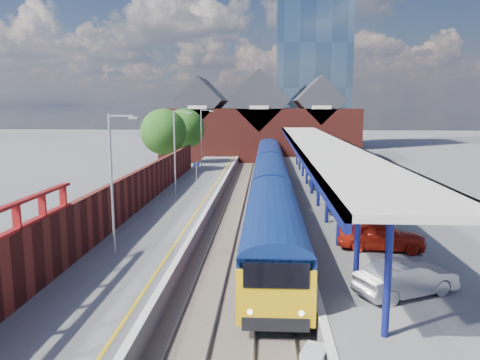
{
  "coord_description": "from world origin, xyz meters",
  "views": [
    {
      "loc": [
        1.13,
        -16.38,
        8.35
      ],
      "look_at": [
        -0.94,
        19.95,
        2.6
      ],
      "focal_mm": 35.0,
      "sensor_mm": 36.0,
      "label": 1
    }
  ],
  "objects_px": {
    "lamp_post_c": "(176,147)",
    "parked_car_silver": "(406,278)",
    "lamp_post_d": "(202,135)",
    "lamp_post_b": "(114,175)",
    "parked_car_dark": "(354,205)",
    "train": "(270,167)",
    "parked_car_red": "(381,235)",
    "parked_car_blue": "(337,182)",
    "platform_sign": "(197,171)"
  },
  "relations": [
    {
      "from": "lamp_post_c",
      "to": "parked_car_silver",
      "type": "distance_m",
      "value": 24.57
    },
    {
      "from": "lamp_post_d",
      "to": "lamp_post_b",
      "type": "bearing_deg",
      "value": -90.0
    },
    {
      "from": "lamp_post_d",
      "to": "parked_car_dark",
      "type": "xyz_separation_m",
      "value": [
        13.57,
        -22.4,
        -3.42
      ]
    },
    {
      "from": "lamp_post_d",
      "to": "parked_car_silver",
      "type": "bearing_deg",
      "value": -70.41
    },
    {
      "from": "train",
      "to": "parked_car_red",
      "type": "bearing_deg",
      "value": -77.12
    },
    {
      "from": "parked_car_silver",
      "to": "parked_car_dark",
      "type": "bearing_deg",
      "value": -28.49
    },
    {
      "from": "lamp_post_d",
      "to": "parked_car_red",
      "type": "xyz_separation_m",
      "value": [
        13.46,
        -30.58,
        -3.24
      ]
    },
    {
      "from": "lamp_post_b",
      "to": "parked_car_red",
      "type": "bearing_deg",
      "value": 6.04
    },
    {
      "from": "train",
      "to": "lamp_post_d",
      "type": "height_order",
      "value": "lamp_post_d"
    },
    {
      "from": "parked_car_silver",
      "to": "parked_car_blue",
      "type": "distance_m",
      "value": 23.55
    },
    {
      "from": "lamp_post_d",
      "to": "platform_sign",
      "type": "height_order",
      "value": "lamp_post_d"
    },
    {
      "from": "train",
      "to": "lamp_post_d",
      "type": "bearing_deg",
      "value": 142.43
    },
    {
      "from": "lamp_post_b",
      "to": "parked_car_dark",
      "type": "relative_size",
      "value": 1.76
    },
    {
      "from": "platform_sign",
      "to": "parked_car_red",
      "type": "xyz_separation_m",
      "value": [
        12.1,
        -16.58,
        -0.94
      ]
    },
    {
      "from": "parked_car_silver",
      "to": "parked_car_blue",
      "type": "bearing_deg",
      "value": -27.98
    },
    {
      "from": "train",
      "to": "lamp_post_b",
      "type": "height_order",
      "value": "lamp_post_b"
    },
    {
      "from": "lamp_post_b",
      "to": "parked_car_dark",
      "type": "distance_m",
      "value": 16.97
    },
    {
      "from": "platform_sign",
      "to": "parked_car_red",
      "type": "bearing_deg",
      "value": -53.87
    },
    {
      "from": "train",
      "to": "lamp_post_d",
      "type": "distance_m",
      "value": 10.32
    },
    {
      "from": "lamp_post_b",
      "to": "platform_sign",
      "type": "height_order",
      "value": "lamp_post_b"
    },
    {
      "from": "lamp_post_d",
      "to": "parked_car_red",
      "type": "relative_size",
      "value": 1.59
    },
    {
      "from": "train",
      "to": "parked_car_dark",
      "type": "bearing_deg",
      "value": -70.73
    },
    {
      "from": "train",
      "to": "lamp_post_c",
      "type": "distance_m",
      "value": 13.0
    },
    {
      "from": "lamp_post_c",
      "to": "parked_car_silver",
      "type": "xyz_separation_m",
      "value": [
        13.01,
        -20.57,
        -3.3
      ]
    },
    {
      "from": "parked_car_blue",
      "to": "parked_car_silver",
      "type": "bearing_deg",
      "value": 162.03
    },
    {
      "from": "lamp_post_d",
      "to": "parked_car_dark",
      "type": "height_order",
      "value": "lamp_post_d"
    },
    {
      "from": "train",
      "to": "parked_car_red",
      "type": "xyz_separation_m",
      "value": [
        5.61,
        -24.53,
        -0.37
      ]
    },
    {
      "from": "parked_car_red",
      "to": "parked_car_silver",
      "type": "relative_size",
      "value": 1.04
    },
    {
      "from": "parked_car_red",
      "to": "parked_car_dark",
      "type": "relative_size",
      "value": 1.11
    },
    {
      "from": "platform_sign",
      "to": "lamp_post_b",
      "type": "bearing_deg",
      "value": -94.33
    },
    {
      "from": "lamp_post_c",
      "to": "parked_car_dark",
      "type": "relative_size",
      "value": 1.76
    },
    {
      "from": "train",
      "to": "parked_car_blue",
      "type": "bearing_deg",
      "value": -49.93
    },
    {
      "from": "parked_car_dark",
      "to": "parked_car_silver",
      "type": "bearing_deg",
      "value": 154.39
    },
    {
      "from": "lamp_post_b",
      "to": "parked_car_red",
      "type": "xyz_separation_m",
      "value": [
        13.46,
        1.42,
        -3.24
      ]
    },
    {
      "from": "train",
      "to": "lamp_post_b",
      "type": "relative_size",
      "value": 9.41
    },
    {
      "from": "lamp_post_d",
      "to": "parked_car_blue",
      "type": "xyz_separation_m",
      "value": [
        13.73,
        -13.03,
        -3.33
      ]
    },
    {
      "from": "parked_car_red",
      "to": "parked_car_silver",
      "type": "bearing_deg",
      "value": -176.55
    },
    {
      "from": "parked_car_silver",
      "to": "parked_car_dark",
      "type": "xyz_separation_m",
      "value": [
        0.56,
        14.17,
        -0.12
      ]
    },
    {
      "from": "parked_car_red",
      "to": "train",
      "type": "bearing_deg",
      "value": 20.64
    },
    {
      "from": "parked_car_silver",
      "to": "parked_car_blue",
      "type": "relative_size",
      "value": 0.88
    },
    {
      "from": "lamp_post_b",
      "to": "parked_car_blue",
      "type": "xyz_separation_m",
      "value": [
        13.73,
        18.97,
        -3.33
      ]
    },
    {
      "from": "lamp_post_b",
      "to": "lamp_post_d",
      "type": "xyz_separation_m",
      "value": [
        0.0,
        32.0,
        0.0
      ]
    },
    {
      "from": "train",
      "to": "parked_car_silver",
      "type": "distance_m",
      "value": 30.97
    },
    {
      "from": "parked_car_red",
      "to": "parked_car_silver",
      "type": "xyz_separation_m",
      "value": [
        -0.45,
        -6.0,
        -0.06
      ]
    },
    {
      "from": "lamp_post_d",
      "to": "platform_sign",
      "type": "relative_size",
      "value": 2.8
    },
    {
      "from": "train",
      "to": "parked_car_silver",
      "type": "xyz_separation_m",
      "value": [
        5.16,
        -30.53,
        -0.43
      ]
    },
    {
      "from": "parked_car_red",
      "to": "parked_car_blue",
      "type": "height_order",
      "value": "parked_car_red"
    },
    {
      "from": "lamp_post_c",
      "to": "lamp_post_d",
      "type": "height_order",
      "value": "same"
    },
    {
      "from": "parked_car_silver",
      "to": "parked_car_blue",
      "type": "xyz_separation_m",
      "value": [
        0.72,
        23.54,
        -0.03
      ]
    },
    {
      "from": "parked_car_red",
      "to": "lamp_post_c",
      "type": "bearing_deg",
      "value": 50.49
    }
  ]
}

